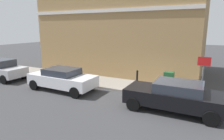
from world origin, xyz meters
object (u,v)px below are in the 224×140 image
(car_black, at_px, (174,96))
(car_white, at_px, (62,79))
(bollard_near_cabinet, at_px, (137,78))
(utility_cabinet, at_px, (169,82))
(street_sign, at_px, (203,72))

(car_black, xyz_separation_m, car_white, (0.03, 6.71, -0.01))
(car_black, distance_m, car_white, 6.71)
(car_white, distance_m, bollard_near_cabinet, 4.69)
(car_black, height_order, bollard_near_cabinet, car_black)
(utility_cabinet, distance_m, bollard_near_cabinet, 1.99)
(utility_cabinet, distance_m, street_sign, 2.21)
(street_sign, bearing_deg, utility_cabinet, 64.92)
(car_black, height_order, car_white, car_black)
(utility_cabinet, bearing_deg, car_white, 111.27)
(utility_cabinet, relative_size, street_sign, 0.50)
(car_white, xyz_separation_m, utility_cabinet, (2.33, -5.99, -0.05))
(street_sign, bearing_deg, car_black, 144.83)
(car_black, bearing_deg, bollard_near_cabinet, -42.95)
(car_white, bearing_deg, bollard_near_cabinet, -148.75)
(car_white, bearing_deg, utility_cabinet, -158.73)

